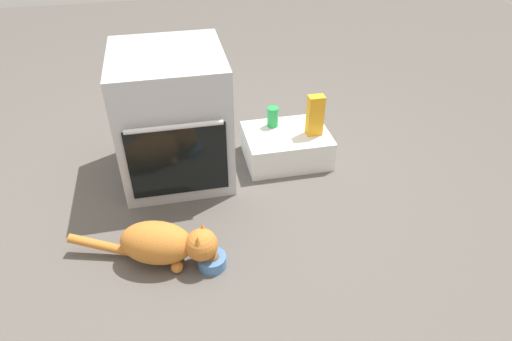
{
  "coord_description": "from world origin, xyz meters",
  "views": [
    {
      "loc": [
        -0.04,
        -1.73,
        1.55
      ],
      "look_at": [
        0.33,
        -0.0,
        0.25
      ],
      "focal_mm": 31.49,
      "sensor_mm": 36.0,
      "label": 1
    }
  ],
  "objects_px": {
    "pantry_cabinet": "(286,146)",
    "cat": "(164,243)",
    "food_bowl": "(212,260)",
    "oven": "(173,117)",
    "soda_can": "(273,117)",
    "juice_carton": "(315,115)"
  },
  "relations": [
    {
      "from": "oven",
      "to": "juice_carton",
      "type": "bearing_deg",
      "value": -4.06
    },
    {
      "from": "juice_carton",
      "to": "oven",
      "type": "bearing_deg",
      "value": 175.94
    },
    {
      "from": "oven",
      "to": "pantry_cabinet",
      "type": "distance_m",
      "value": 0.69
    },
    {
      "from": "soda_can",
      "to": "cat",
      "type": "bearing_deg",
      "value": -131.21
    },
    {
      "from": "juice_carton",
      "to": "pantry_cabinet",
      "type": "bearing_deg",
      "value": 164.39
    },
    {
      "from": "food_bowl",
      "to": "soda_can",
      "type": "bearing_deg",
      "value": 60.41
    },
    {
      "from": "food_bowl",
      "to": "soda_can",
      "type": "height_order",
      "value": "soda_can"
    },
    {
      "from": "pantry_cabinet",
      "to": "juice_carton",
      "type": "relative_size",
      "value": 2.03
    },
    {
      "from": "soda_can",
      "to": "food_bowl",
      "type": "bearing_deg",
      "value": -119.59
    },
    {
      "from": "food_bowl",
      "to": "soda_can",
      "type": "distance_m",
      "value": 1.0
    },
    {
      "from": "pantry_cabinet",
      "to": "food_bowl",
      "type": "xyz_separation_m",
      "value": [
        -0.55,
        -0.76,
        -0.06
      ]
    },
    {
      "from": "cat",
      "to": "oven",
      "type": "bearing_deg",
      "value": 100.72
    },
    {
      "from": "soda_can",
      "to": "oven",
      "type": "bearing_deg",
      "value": -172.18
    },
    {
      "from": "oven",
      "to": "cat",
      "type": "bearing_deg",
      "value": -98.65
    },
    {
      "from": "pantry_cabinet",
      "to": "cat",
      "type": "relative_size",
      "value": 0.73
    },
    {
      "from": "food_bowl",
      "to": "cat",
      "type": "height_order",
      "value": "cat"
    },
    {
      "from": "pantry_cabinet",
      "to": "cat",
      "type": "xyz_separation_m",
      "value": [
        -0.74,
        -0.68,
        0.02
      ]
    },
    {
      "from": "pantry_cabinet",
      "to": "juice_carton",
      "type": "distance_m",
      "value": 0.26
    },
    {
      "from": "soda_can",
      "to": "juice_carton",
      "type": "bearing_deg",
      "value": -32.47
    },
    {
      "from": "oven",
      "to": "cat",
      "type": "height_order",
      "value": "oven"
    },
    {
      "from": "oven",
      "to": "juice_carton",
      "type": "height_order",
      "value": "oven"
    },
    {
      "from": "pantry_cabinet",
      "to": "soda_can",
      "type": "height_order",
      "value": "soda_can"
    }
  ]
}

